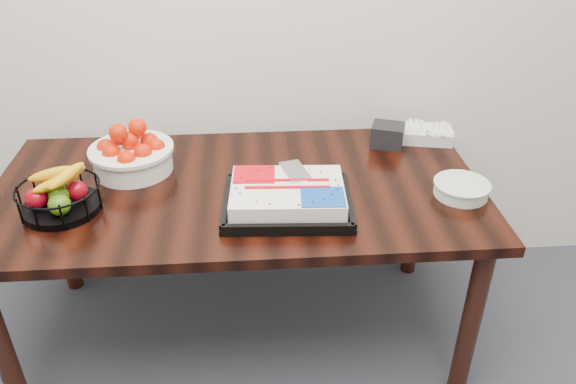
{
  "coord_description": "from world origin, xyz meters",
  "views": [
    {
      "loc": [
        0.06,
        0.21,
        1.81
      ],
      "look_at": [
        0.17,
        1.81,
        0.83
      ],
      "focal_mm": 35.0,
      "sensor_mm": 36.0,
      "label": 1
    }
  ],
  "objects": [
    {
      "name": "tangerine_bowl",
      "position": [
        -0.4,
        2.14,
        0.84
      ],
      "size": [
        0.32,
        0.32,
        0.2
      ],
      "color": "white",
      "rests_on": "table"
    },
    {
      "name": "napkin_box",
      "position": [
        0.62,
        2.28,
        0.8
      ],
      "size": [
        0.16,
        0.15,
        0.09
      ],
      "primitive_type": "cube",
      "rotation": [
        0.0,
        0.0,
        -0.34
      ],
      "color": "black",
      "rests_on": "table"
    },
    {
      "name": "plate_stack",
      "position": [
        0.8,
        1.87,
        0.77
      ],
      "size": [
        0.2,
        0.2,
        0.05
      ],
      "color": "white",
      "rests_on": "table"
    },
    {
      "name": "fork_bag",
      "position": [
        0.8,
        2.32,
        0.78
      ],
      "size": [
        0.23,
        0.18,
        0.06
      ],
      "color": "silver",
      "rests_on": "table"
    },
    {
      "name": "cake_tray",
      "position": [
        0.17,
        1.84,
        0.79
      ],
      "size": [
        0.46,
        0.37,
        0.09
      ],
      "color": "black",
      "rests_on": "table"
    },
    {
      "name": "fruit_basket",
      "position": [
        -0.6,
        1.87,
        0.81
      ],
      "size": [
        0.28,
        0.28,
        0.15
      ],
      "color": "black",
      "rests_on": "table"
    },
    {
      "name": "table",
      "position": [
        0.0,
        2.0,
        0.66
      ],
      "size": [
        1.8,
        0.9,
        0.75
      ],
      "color": "black",
      "rests_on": "ground"
    }
  ]
}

